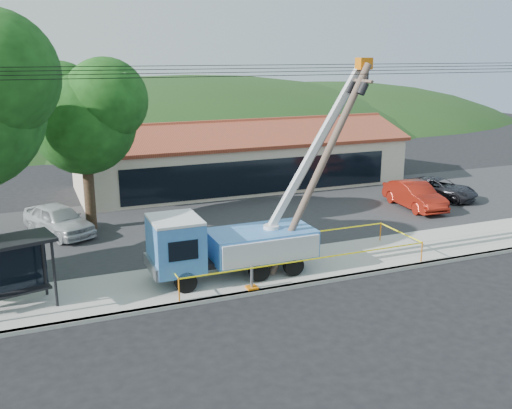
{
  "coord_description": "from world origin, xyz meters",
  "views": [
    {
      "loc": [
        -9.83,
        -16.94,
        9.1
      ],
      "look_at": [
        -0.88,
        5.0,
        2.78
      ],
      "focal_mm": 40.0,
      "sensor_mm": 36.0,
      "label": 1
    }
  ],
  "objects_px": {
    "leaning_pole": "(324,159)",
    "car_red": "(414,210)",
    "bus_shelter": "(13,256)",
    "car_dark": "(438,200)",
    "utility_truck": "(229,241)",
    "car_silver": "(60,236)"
  },
  "relations": [
    {
      "from": "car_red",
      "to": "bus_shelter",
      "type": "bearing_deg",
      "value": -160.48
    },
    {
      "from": "utility_truck",
      "to": "bus_shelter",
      "type": "relative_size",
      "value": 3.13
    },
    {
      "from": "bus_shelter",
      "to": "car_red",
      "type": "distance_m",
      "value": 22.88
    },
    {
      "from": "utility_truck",
      "to": "car_red",
      "type": "height_order",
      "value": "utility_truck"
    },
    {
      "from": "car_silver",
      "to": "utility_truck",
      "type": "bearing_deg",
      "value": -80.65
    },
    {
      "from": "car_dark",
      "to": "car_red",
      "type": "bearing_deg",
      "value": 174.97
    },
    {
      "from": "car_silver",
      "to": "car_red",
      "type": "distance_m",
      "value": 20.18
    },
    {
      "from": "leaning_pole",
      "to": "bus_shelter",
      "type": "distance_m",
      "value": 12.47
    },
    {
      "from": "car_dark",
      "to": "car_silver",
      "type": "bearing_deg",
      "value": 147.52
    },
    {
      "from": "bus_shelter",
      "to": "car_red",
      "type": "xyz_separation_m",
      "value": [
        22.0,
        5.94,
        -2.08
      ]
    },
    {
      "from": "car_silver",
      "to": "car_dark",
      "type": "distance_m",
      "value": 22.86
    },
    {
      "from": "utility_truck",
      "to": "bus_shelter",
      "type": "xyz_separation_m",
      "value": [
        -8.12,
        0.07,
        0.45
      ]
    },
    {
      "from": "bus_shelter",
      "to": "leaning_pole",
      "type": "bearing_deg",
      "value": -16.73
    },
    {
      "from": "bus_shelter",
      "to": "car_dark",
      "type": "xyz_separation_m",
      "value": [
        24.8,
        7.19,
        -2.08
      ]
    },
    {
      "from": "bus_shelter",
      "to": "car_silver",
      "type": "height_order",
      "value": "bus_shelter"
    },
    {
      "from": "car_silver",
      "to": "car_dark",
      "type": "relative_size",
      "value": 0.98
    },
    {
      "from": "leaning_pole",
      "to": "car_red",
      "type": "xyz_separation_m",
      "value": [
        9.86,
        6.54,
        -4.85
      ]
    },
    {
      "from": "car_silver",
      "to": "leaning_pole",
      "type": "bearing_deg",
      "value": -68.13
    },
    {
      "from": "leaning_pole",
      "to": "car_red",
      "type": "distance_m",
      "value": 12.79
    },
    {
      "from": "car_silver",
      "to": "car_red",
      "type": "xyz_separation_m",
      "value": [
        20.02,
        -2.57,
        0.0
      ]
    },
    {
      "from": "leaning_pole",
      "to": "bus_shelter",
      "type": "xyz_separation_m",
      "value": [
        -12.14,
        0.61,
        -2.77
      ]
    },
    {
      "from": "leaning_pole",
      "to": "car_dark",
      "type": "relative_size",
      "value": 1.82
    }
  ]
}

